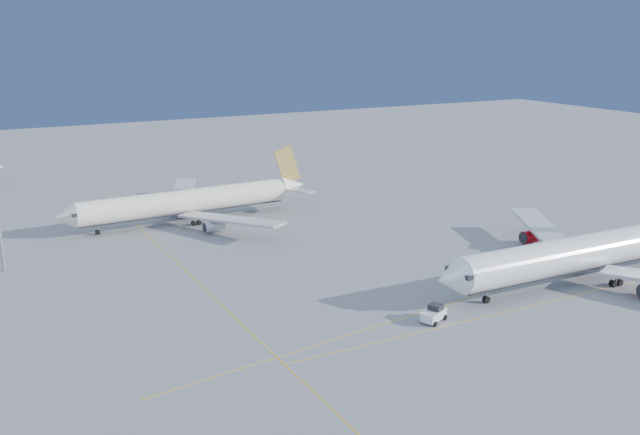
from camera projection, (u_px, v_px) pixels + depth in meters
The scene contains 5 objects.
ground at pixel (456, 284), 125.42m from camera, with size 500.00×500.00×0.00m, color slate.
taxiway_lines at pixel (366, 286), 124.15m from camera, with size 118.86×140.00×0.02m.
airliner_virgin at pixel (601, 250), 126.93m from camera, with size 71.33×64.26×17.64m.
airliner_etihad at pixel (191, 201), 164.86m from camera, with size 60.81×56.14×15.87m.
pushback_tug at pixel (434, 314), 109.22m from camera, with size 5.06×4.17×2.55m.
Camera 1 is at (-76.68, -93.08, 43.56)m, focal length 40.00 mm.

